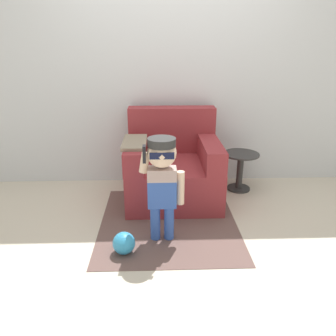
% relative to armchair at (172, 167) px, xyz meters
% --- Properties ---
extents(ground_plane, '(10.00, 10.00, 0.00)m').
position_rel_armchair_xyz_m(ground_plane, '(0.01, -0.19, -0.33)').
color(ground_plane, beige).
extents(wall_back, '(10.00, 0.05, 2.60)m').
position_rel_armchair_xyz_m(wall_back, '(0.01, 0.49, 0.97)').
color(wall_back, silver).
rests_on(wall_back, ground_plane).
extents(armchair, '(0.95, 0.91, 0.90)m').
position_rel_armchair_xyz_m(armchair, '(0.00, 0.00, 0.00)').
color(armchair, maroon).
rests_on(armchair, ground_plane).
extents(person_child, '(0.36, 0.27, 0.87)m').
position_rel_armchair_xyz_m(person_child, '(-0.12, -0.82, 0.25)').
color(person_child, '#3356AD').
rests_on(person_child, ground_plane).
extents(side_table, '(0.39, 0.39, 0.42)m').
position_rel_armchair_xyz_m(side_table, '(0.76, 0.15, -0.07)').
color(side_table, '#333333').
rests_on(side_table, ground_plane).
extents(rug, '(1.23, 1.37, 0.01)m').
position_rel_armchair_xyz_m(rug, '(-0.06, -0.55, -0.33)').
color(rug, brown).
rests_on(rug, ground_plane).
extents(toy_ball, '(0.18, 0.18, 0.18)m').
position_rel_armchair_xyz_m(toy_ball, '(-0.42, -1.01, -0.24)').
color(toy_ball, '#3399D1').
rests_on(toy_ball, ground_plane).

